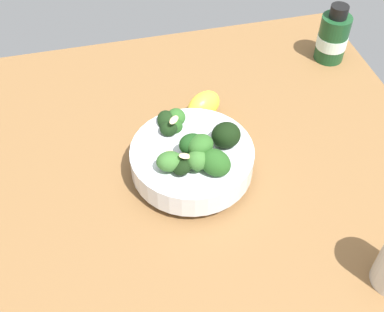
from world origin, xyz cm
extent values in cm
cube|color=brown|center=(0.00, 0.00, -2.19)|extent=(71.96, 71.96, 4.37)
cylinder|color=white|center=(2.53, -4.25, 0.67)|extent=(10.31, 10.31, 1.33)
cylinder|color=white|center=(2.53, -4.25, 3.33)|extent=(18.75, 18.75, 3.99)
cylinder|color=silver|center=(2.53, -4.25, 4.92)|extent=(15.27, 15.27, 0.80)
cylinder|color=#2F662B|center=(3.52, -4.44, 5.72)|extent=(1.99, 1.81, 1.71)
ellipsoid|color=#194216|center=(3.52, -4.44, 7.52)|extent=(3.98, 5.37, 5.03)
cylinder|color=#2F662B|center=(-4.41, -5.08, 4.30)|extent=(1.67, 1.64, 1.44)
ellipsoid|color=#2D6023|center=(-4.41, -5.08, 6.00)|extent=(4.21, 4.07, 3.35)
cylinder|color=#2F662B|center=(2.24, 1.06, 5.21)|extent=(1.73, 1.67, 1.55)
ellipsoid|color=black|center=(2.24, 1.06, 6.95)|extent=(7.23, 6.40, 6.00)
cylinder|color=#3C7A32|center=(4.28, -3.46, 6.32)|extent=(1.94, 2.04, 1.46)
ellipsoid|color=#2D6023|center=(4.28, -3.46, 7.98)|extent=(6.43, 5.75, 5.30)
cylinder|color=#589D47|center=(6.35, -4.38, 5.73)|extent=(1.53, 1.60, 1.30)
ellipsoid|color=#386B2B|center=(6.35, -4.38, 7.28)|extent=(4.08, 3.85, 3.78)
cylinder|color=#589D47|center=(-3.93, -6.73, 4.59)|extent=(1.67, 1.66, 1.16)
ellipsoid|color=black|center=(-3.93, -6.73, 5.97)|extent=(4.48, 4.09, 4.13)
cylinder|color=#4A8F3C|center=(-1.81, -6.87, 5.01)|extent=(1.13, 1.29, 1.26)
ellipsoid|color=black|center=(-1.81, -6.87, 6.29)|extent=(3.37, 3.85, 3.16)
cylinder|color=#3C7A32|center=(6.39, -6.65, 5.03)|extent=(1.60, 1.59, 1.78)
ellipsoid|color=black|center=(6.39, -6.65, 6.61)|extent=(3.33, 4.03, 3.24)
cylinder|color=#2F662B|center=(5.36, -8.22, 4.98)|extent=(1.91, 2.16, 1.89)
ellipsoid|color=#386B2B|center=(5.36, -8.22, 6.90)|extent=(4.30, 4.34, 4.21)
cylinder|color=#4A8F3C|center=(7.11, -1.99, 5.16)|extent=(1.78, 1.97, 1.41)
ellipsoid|color=#23511C|center=(7.11, -1.99, 6.88)|extent=(6.80, 6.48, 5.36)
cylinder|color=#3C7A32|center=(-2.37, -5.93, 4.72)|extent=(1.08, 1.25, 1.11)
ellipsoid|color=#23511C|center=(-2.37, -5.93, 5.96)|extent=(3.20, 3.82, 3.36)
ellipsoid|color=#DBBC84|center=(-1.28, -6.10, 8.45)|extent=(1.93, 2.05, 0.89)
ellipsoid|color=#DBBC84|center=(6.21, -6.18, 8.40)|extent=(1.04, 1.86, 1.03)
ellipsoid|color=#DBBC84|center=(3.83, -7.81, 7.14)|extent=(1.99, 1.92, 1.10)
ellipsoid|color=yellow|center=(-9.69, 0.79, 2.50)|extent=(7.14, 7.95, 4.99)
cylinder|color=#194723|center=(-20.41, 29.23, 4.58)|extent=(5.70, 5.70, 9.16)
cylinder|color=black|center=(-20.41, 29.23, 10.31)|extent=(3.36, 3.36, 2.30)
cylinder|color=silver|center=(-20.41, 29.23, 3.98)|extent=(5.82, 5.82, 2.50)
camera|label=1|loc=(51.61, -16.29, 59.00)|focal=46.16mm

